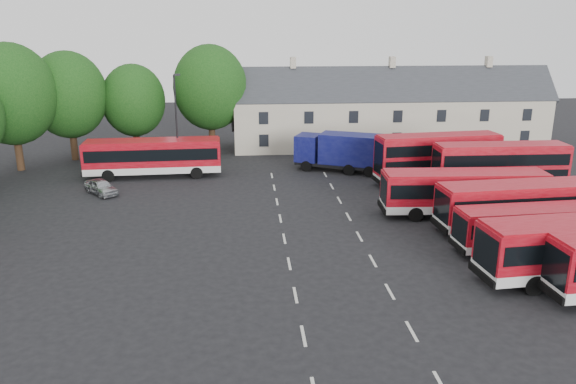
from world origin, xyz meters
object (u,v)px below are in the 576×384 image
bus_dd_south (500,166)px  silver_car (101,187)px  lamppost (177,122)px  box_truck (341,150)px

bus_dd_south → silver_car: size_ratio=2.87×
silver_car → lamppost: 9.39m
bus_dd_south → lamppost: (-26.68, 9.04, 2.46)m
box_truck → lamppost: (-15.23, 0.13, 2.89)m
box_truck → lamppost: bearing=-156.4°
silver_car → lamppost: (5.77, 6.03, 4.30)m
box_truck → lamppost: 15.50m
silver_car → bus_dd_south: bearing=-45.3°
bus_dd_south → box_truck: 14.52m
bus_dd_south → box_truck: size_ratio=1.23×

